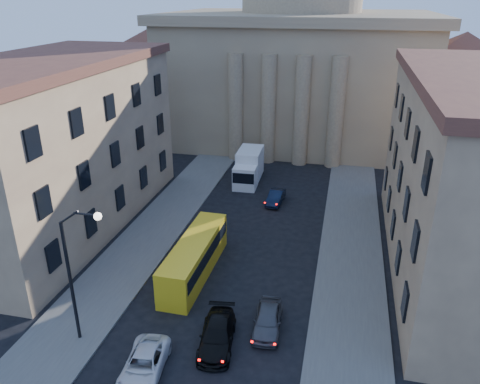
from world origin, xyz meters
name	(u,v)px	position (x,y,z in m)	size (l,w,h in m)	color
sidewalk_left	(135,254)	(-8.50, 18.00, 0.07)	(5.00, 60.00, 0.15)	#55534E
sidewalk_right	(350,281)	(8.50, 18.00, 0.07)	(5.00, 60.00, 0.15)	#55534E
church	(299,52)	(0.00, 55.47, 11.88)	(68.02, 28.76, 36.60)	#8A7155
building_left	(55,145)	(-17.00, 22.00, 7.42)	(11.60, 26.60, 14.70)	tan
street_lamp	(76,266)	(-6.97, 8.00, 5.29)	(2.62, 0.44, 8.83)	black
car_left_mid	(144,365)	(-2.50, 6.26, 0.64)	(2.12, 4.60, 1.28)	silver
car_right_mid	(217,335)	(0.80, 9.43, 0.70)	(1.97, 4.84, 1.40)	black
car_right_far	(268,319)	(3.50, 11.50, 0.72)	(1.69, 4.20, 1.43)	#47484C
car_right_distant	(276,197)	(1.02, 30.51, 0.63)	(1.32, 3.80, 1.25)	black
city_bus	(195,256)	(-2.88, 16.48, 1.48)	(2.43, 9.83, 2.76)	yellow
box_truck	(249,168)	(-2.84, 35.59, 1.63)	(2.65, 6.35, 3.45)	white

